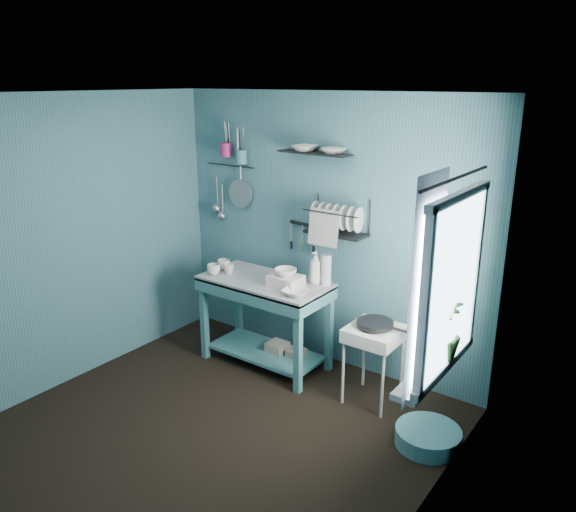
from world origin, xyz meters
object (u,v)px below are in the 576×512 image
Objects in this scene: hotplate_stand at (373,365)px; colander at (240,194)px; utensil_cup_teal at (241,157)px; potted_plant at (440,329)px; storage_tin_small at (296,359)px; frying_pan at (375,323)px; soap_bottle at (316,267)px; water_bottle at (326,270)px; wash_tub at (286,281)px; mug_right at (224,265)px; floor_basin at (428,437)px; dish_rack at (337,217)px; mug_left at (214,269)px; work_counter at (265,322)px; utensil_cup_magenta at (226,150)px; mug_mid at (229,269)px; storage_tin_large at (277,353)px.

colander is (-1.73, 0.39, 1.17)m from hotplate_stand.
utensil_cup_teal reaches higher than colander.
potted_plant is at bearing -45.12° from hotplate_stand.
frying_pan is at bearing -4.78° from storage_tin_small.
hotplate_stand is at bearing -12.62° from colander.
soap_bottle is 0.10m from water_bottle.
utensil_cup_teal is (-0.81, 0.39, 0.98)m from wash_tub.
mug_right is 0.25× the size of floor_basin.
colander is at bearing 167.96° from dish_rack.
work_counter is at bearing 18.43° from mug_left.
utensil_cup_magenta is at bearing 169.18° from frying_pan.
mug_mid is at bearing -177.30° from frying_pan.
work_counter is at bearing 8.97° from mug_mid.
utensil_cup_magenta is at bearing 124.28° from mug_right.
storage_tin_small is at bearing -135.00° from soap_bottle.
dish_rack is (1.05, 0.32, 0.56)m from mug_right.
hotplate_stand is 2.49m from utensil_cup_magenta.
mug_left is at bearing -135.00° from mug_mid.
mug_right is 1.05m from water_bottle.
water_bottle is 2.15× the size of utensil_cup_teal.
work_counter is 0.80m from water_bottle.
dish_rack reaches higher than storage_tin_large.
mug_right is 0.74m from colander.
potted_plant is at bearing -37.16° from frying_pan.
storage_tin_large is at bearing 168.51° from floor_basin.
hotplate_stand is at bearing 142.84° from potted_plant.
colander is 2.68m from potted_plant.
utensil_cup_magenta is at bearing 130.89° from mug_mid.
mug_right is 1.05m from utensil_cup_teal.
hotplate_stand is at bearing 154.61° from floor_basin.
dish_rack reaches higher than mug_mid.
hotplate_stand is at bearing -15.02° from soap_bottle.
utensil_cup_magenta reaches higher than dish_rack.
mug_left is at bearing 170.66° from potted_plant.
frying_pan is (1.12, 0.01, 0.29)m from work_counter.
utensil_cup_magenta is at bearing 160.70° from potted_plant.
wash_tub reaches higher than frying_pan.
utensil_cup_magenta is (-1.00, 0.39, 1.04)m from wash_tub.
potted_plant is (2.24, -0.48, 0.17)m from mug_mid.
mug_right is 0.18× the size of hotplate_stand.
work_counter is 0.45m from storage_tin_small.
utensil_cup_magenta is at bearing 171.77° from soap_bottle.
potted_plant reaches higher than wash_tub.
utensil_cup_teal reaches higher than frying_pan.
soap_bottle is 1.07× the size of water_bottle.
mug_left is (-0.48, -0.16, 0.47)m from work_counter.
potted_plant reaches higher than floor_basin.
water_bottle reaches higher than wash_tub.
water_bottle is at bearing 12.17° from mug_right.
utensil_cup_teal is (-0.08, 0.53, 0.98)m from mug_left.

